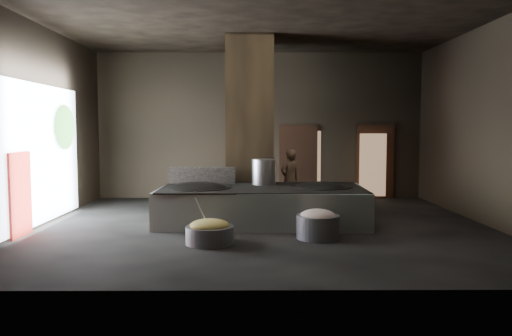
{
  "coord_description": "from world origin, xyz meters",
  "views": [
    {
      "loc": [
        -0.24,
        -11.03,
        2.16
      ],
      "look_at": [
        -0.15,
        0.52,
        1.25
      ],
      "focal_mm": 35.0,
      "sensor_mm": 36.0,
      "label": 1
    }
  ],
  "objects_px": {
    "wok_left": "(198,191)",
    "cook": "(290,179)",
    "stock_pot": "(264,172)",
    "wok_right": "(321,190)",
    "veg_basin": "(210,235)",
    "meat_basin": "(318,227)",
    "hearth_platform": "(262,205)"
  },
  "relations": [
    {
      "from": "cook",
      "to": "veg_basin",
      "type": "bearing_deg",
      "value": 36.04
    },
    {
      "from": "wok_right",
      "to": "meat_basin",
      "type": "relative_size",
      "value": 1.62
    },
    {
      "from": "cook",
      "to": "meat_basin",
      "type": "xyz_separation_m",
      "value": [
        0.28,
        -3.65,
        -0.57
      ]
    },
    {
      "from": "hearth_platform",
      "to": "cook",
      "type": "distance_m",
      "value": 2.21
    },
    {
      "from": "stock_pot",
      "to": "meat_basin",
      "type": "height_order",
      "value": "stock_pot"
    },
    {
      "from": "veg_basin",
      "to": "meat_basin",
      "type": "height_order",
      "value": "meat_basin"
    },
    {
      "from": "wok_left",
      "to": "wok_right",
      "type": "distance_m",
      "value": 2.8
    },
    {
      "from": "wok_left",
      "to": "wok_right",
      "type": "height_order",
      "value": "wok_left"
    },
    {
      "from": "cook",
      "to": "hearth_platform",
      "type": "bearing_deg",
      "value": 38.78
    },
    {
      "from": "wok_right",
      "to": "cook",
      "type": "height_order",
      "value": "cook"
    },
    {
      "from": "cook",
      "to": "stock_pot",
      "type": "bearing_deg",
      "value": 33.47
    },
    {
      "from": "stock_pot",
      "to": "cook",
      "type": "bearing_deg",
      "value": 63.42
    },
    {
      "from": "stock_pot",
      "to": "cook",
      "type": "xyz_separation_m",
      "value": [
        0.74,
        1.48,
        -0.32
      ]
    },
    {
      "from": "stock_pot",
      "to": "veg_basin",
      "type": "relative_size",
      "value": 0.67
    },
    {
      "from": "hearth_platform",
      "to": "wok_right",
      "type": "bearing_deg",
      "value": 4.32
    },
    {
      "from": "hearth_platform",
      "to": "wok_right",
      "type": "xyz_separation_m",
      "value": [
        1.35,
        0.05,
        0.34
      ]
    },
    {
      "from": "meat_basin",
      "to": "stock_pot",
      "type": "bearing_deg",
      "value": 115.1
    },
    {
      "from": "cook",
      "to": "veg_basin",
      "type": "relative_size",
      "value": 1.77
    },
    {
      "from": "stock_pot",
      "to": "veg_basin",
      "type": "xyz_separation_m",
      "value": [
        -1.08,
        -2.6,
        -0.96
      ]
    },
    {
      "from": "veg_basin",
      "to": "wok_right",
      "type": "bearing_deg",
      "value": 41.5
    },
    {
      "from": "stock_pot",
      "to": "cook",
      "type": "height_order",
      "value": "cook"
    },
    {
      "from": "hearth_platform",
      "to": "veg_basin",
      "type": "relative_size",
      "value": 5.14
    },
    {
      "from": "wok_left",
      "to": "veg_basin",
      "type": "relative_size",
      "value": 1.62
    },
    {
      "from": "wok_left",
      "to": "cook",
      "type": "relative_size",
      "value": 0.91
    },
    {
      "from": "stock_pot",
      "to": "cook",
      "type": "relative_size",
      "value": 0.38
    },
    {
      "from": "meat_basin",
      "to": "cook",
      "type": "bearing_deg",
      "value": 94.33
    },
    {
      "from": "wok_left",
      "to": "hearth_platform",
      "type": "bearing_deg",
      "value": 1.97
    },
    {
      "from": "veg_basin",
      "to": "cook",
      "type": "bearing_deg",
      "value": 65.99
    },
    {
      "from": "hearth_platform",
      "to": "veg_basin",
      "type": "distance_m",
      "value": 2.31
    },
    {
      "from": "stock_pot",
      "to": "veg_basin",
      "type": "distance_m",
      "value": 2.98
    },
    {
      "from": "wok_left",
      "to": "veg_basin",
      "type": "bearing_deg",
      "value": -78.12
    },
    {
      "from": "cook",
      "to": "meat_basin",
      "type": "distance_m",
      "value": 3.71
    }
  ]
}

